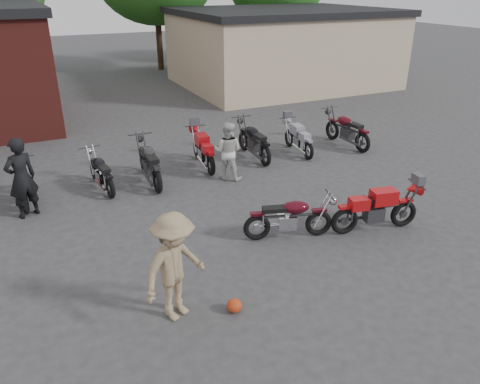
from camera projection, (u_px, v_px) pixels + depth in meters
name	position (u px, v px, depth m)	size (l,w,h in m)	color
ground	(284.00, 258.00, 9.35)	(90.00, 90.00, 0.00)	#333335
stucco_building	(282.00, 50.00, 24.27)	(10.00, 8.00, 3.50)	tan
tree_3	(276.00, 1.00, 30.55)	(6.08, 6.08, 7.60)	#1A5717
vintage_motorcycle	(290.00, 215.00, 9.88)	(1.86, 0.61, 1.08)	#460813
sportbike	(377.00, 207.00, 10.18)	(1.97, 0.65, 1.14)	red
helmet	(234.00, 306.00, 7.80)	(0.26, 0.26, 0.24)	#B43513
person_dark	(21.00, 178.00, 10.64)	(0.70, 0.46, 1.91)	black
person_light	(228.00, 151.00, 12.75)	(0.79, 0.61, 1.62)	silver
person_tan	(175.00, 267.00, 7.38)	(1.21, 0.70, 1.88)	#917A5A
row_bike_1	(24.00, 182.00, 11.51)	(1.80, 0.59, 1.05)	gray
row_bike_2	(101.00, 170.00, 12.25)	(1.81, 0.60, 1.05)	black
row_bike_3	(149.00, 160.00, 12.64)	(2.12, 0.70, 1.23)	#272729
row_bike_4	(203.00, 148.00, 13.73)	(1.95, 0.64, 1.13)	red
row_bike_5	(254.00, 139.00, 14.40)	(2.09, 0.69, 1.21)	black
row_bike_6	(298.00, 137.00, 14.85)	(1.82, 0.60, 1.06)	#9999A7
row_bike_7	(347.00, 128.00, 15.46)	(2.11, 0.69, 1.22)	#490914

